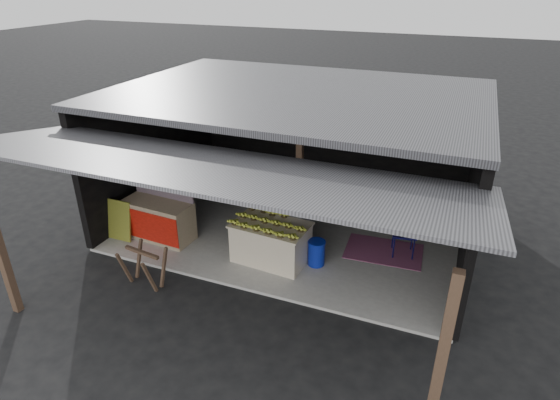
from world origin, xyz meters
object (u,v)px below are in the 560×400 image
at_px(white_crate, 287,222).
at_px(water_barrel, 316,253).
at_px(sawhorse, 144,264).
at_px(plastic_chair, 405,227).
at_px(neighbor_stall, 159,218).
at_px(banana_table, 271,242).

relative_size(white_crate, water_barrel, 1.90).
bearing_deg(sawhorse, white_crate, 58.45).
bearing_deg(plastic_chair, sawhorse, -157.85).
bearing_deg(white_crate, plastic_chair, 11.40).
bearing_deg(water_barrel, plastic_chair, 36.67).
xyz_separation_m(neighbor_stall, sawhorse, (0.70, -1.45, -0.06)).
height_order(water_barrel, plastic_chair, plastic_chair).
distance_m(banana_table, plastic_chair, 2.63).
bearing_deg(plastic_chair, neighbor_stall, -176.52).
xyz_separation_m(neighbor_stall, water_barrel, (3.36, 0.25, -0.22)).
bearing_deg(water_barrel, sawhorse, -147.31).
bearing_deg(water_barrel, banana_table, -167.82).
xyz_separation_m(neighbor_stall, plastic_chair, (4.81, 1.33, 0.11)).
bearing_deg(sawhorse, neighbor_stall, 122.78).
bearing_deg(neighbor_stall, white_crate, 21.86).
bearing_deg(banana_table, water_barrel, 16.38).
relative_size(banana_table, neighbor_stall, 1.00).
distance_m(sawhorse, plastic_chair, 4.96).
relative_size(banana_table, water_barrel, 3.15).
relative_size(banana_table, plastic_chair, 1.56).
distance_m(banana_table, sawhorse, 2.36).
relative_size(sawhorse, water_barrel, 1.57).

